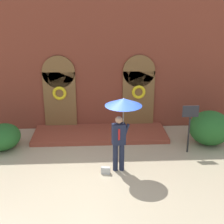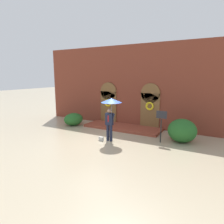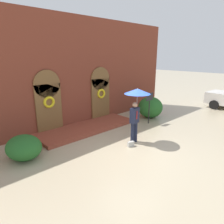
% 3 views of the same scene
% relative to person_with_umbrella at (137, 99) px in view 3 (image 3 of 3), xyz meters
% --- Properties ---
extents(ground_plane, '(80.00, 80.00, 0.00)m').
position_rel_person_with_umbrella_xyz_m(ground_plane, '(-0.63, -0.36, -1.91)').
color(ground_plane, tan).
extents(building_facade, '(14.00, 2.30, 5.60)m').
position_rel_person_with_umbrella_xyz_m(building_facade, '(-0.63, 3.79, 0.77)').
color(building_facade, brown).
rests_on(building_facade, ground).
extents(person_with_umbrella, '(1.10, 1.10, 2.36)m').
position_rel_person_with_umbrella_xyz_m(person_with_umbrella, '(0.00, 0.00, 0.00)').
color(person_with_umbrella, '#191E33').
rests_on(person_with_umbrella, ground).
extents(handbag, '(0.30, 0.17, 0.22)m').
position_rel_person_with_umbrella_xyz_m(handbag, '(-0.51, -0.20, -1.80)').
color(handbag, '#B7B7B2').
rests_on(handbag, ground).
extents(sign_post, '(0.56, 0.06, 1.72)m').
position_rel_person_with_umbrella_xyz_m(sign_post, '(2.42, 1.12, -0.75)').
color(sign_post, black).
rests_on(sign_post, ground).
extents(shrub_left, '(1.23, 1.47, 0.88)m').
position_rel_person_with_umbrella_xyz_m(shrub_left, '(-4.13, 1.79, -1.47)').
color(shrub_left, '#235B23').
rests_on(shrub_left, ground).
extents(shrub_right, '(1.51, 1.44, 1.27)m').
position_rel_person_with_umbrella_xyz_m(shrub_right, '(3.40, 1.75, -1.28)').
color(shrub_right, '#235B23').
rests_on(shrub_right, ground).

